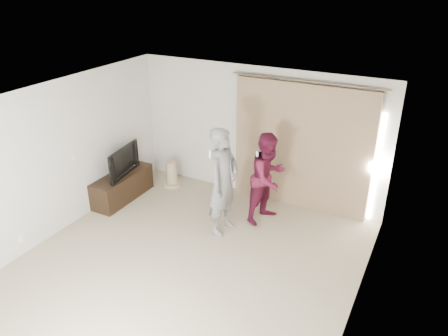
{
  "coord_description": "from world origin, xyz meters",
  "views": [
    {
      "loc": [
        3.06,
        -4.57,
        4.25
      ],
      "look_at": [
        0.07,
        1.2,
        1.22
      ],
      "focal_mm": 35.0,
      "sensor_mm": 36.0,
      "label": 1
    }
  ],
  "objects": [
    {
      "name": "wall_left",
      "position": [
        -2.5,
        -0.0,
        1.3
      ],
      "size": [
        0.04,
        5.5,
        2.6
      ],
      "color": "silver",
      "rests_on": "ground"
    },
    {
      "name": "wall_back",
      "position": [
        0.0,
        2.75,
        1.3
      ],
      "size": [
        5.0,
        0.04,
        2.6
      ],
      "primitive_type": "cube",
      "color": "silver",
      "rests_on": "ground"
    },
    {
      "name": "curtain",
      "position": [
        0.91,
        2.68,
        1.2
      ],
      "size": [
        2.8,
        0.11,
        2.46
      ],
      "color": "#9C7B5F",
      "rests_on": "ground"
    },
    {
      "name": "tv",
      "position": [
        -2.27,
        1.33,
        0.82
      ],
      "size": [
        0.28,
        1.01,
        0.58
      ],
      "primitive_type": "imported",
      "rotation": [
        0.0,
        0.0,
        1.72
      ],
      "color": "black",
      "rests_on": "tv_console"
    },
    {
      "name": "ceiling",
      "position": [
        0.0,
        0.0,
        2.6
      ],
      "size": [
        5.0,
        5.5,
        0.01
      ],
      "primitive_type": "cube",
      "color": "silver",
      "rests_on": "wall_back"
    },
    {
      "name": "scratching_post",
      "position": [
        -1.71,
        2.26,
        0.22
      ],
      "size": [
        0.41,
        0.41,
        0.55
      ],
      "color": "tan",
      "rests_on": "ground"
    },
    {
      "name": "person_woman",
      "position": [
        0.57,
        1.93,
        0.84
      ],
      "size": [
        0.86,
        0.97,
        1.67
      ],
      "color": "#5B152E",
      "rests_on": "ground"
    },
    {
      "name": "floor",
      "position": [
        0.0,
        0.0,
        0.0
      ],
      "size": [
        5.5,
        5.5,
        0.0
      ],
      "primitive_type": "plane",
      "color": "tan",
      "rests_on": "ground"
    },
    {
      "name": "person_man",
      "position": [
        0.05,
        1.22,
        0.95
      ],
      "size": [
        0.51,
        0.73,
        1.9
      ],
      "color": "slate",
      "rests_on": "ground"
    },
    {
      "name": "tv_console",
      "position": [
        -2.27,
        1.33,
        0.27
      ],
      "size": [
        0.48,
        1.39,
        0.53
      ],
      "primitive_type": "cube",
      "color": "black",
      "rests_on": "ground"
    }
  ]
}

